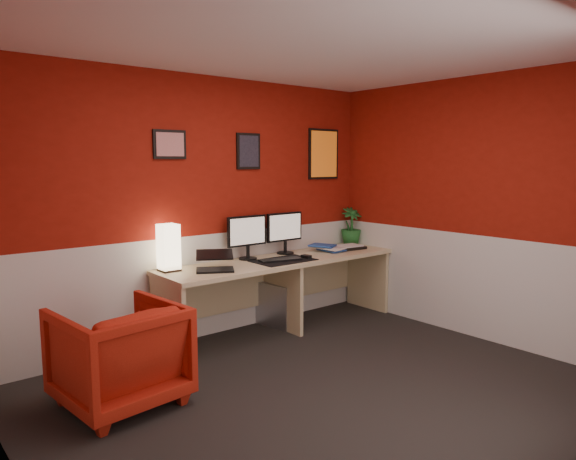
% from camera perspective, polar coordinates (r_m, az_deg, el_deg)
% --- Properties ---
extents(ground, '(4.00, 3.50, 0.01)m').
position_cam_1_polar(ground, '(4.03, 4.58, -17.48)').
color(ground, black).
rests_on(ground, ground).
extents(ceiling, '(4.00, 3.50, 0.01)m').
position_cam_1_polar(ceiling, '(3.74, 5.01, 19.78)').
color(ceiling, white).
rests_on(ceiling, ground).
extents(wall_back, '(4.00, 0.01, 2.50)m').
position_cam_1_polar(wall_back, '(5.08, -9.19, 2.29)').
color(wall_back, maroon).
rests_on(wall_back, ground).
extents(wall_left, '(0.01, 3.50, 2.50)m').
position_cam_1_polar(wall_left, '(2.71, -27.12, -2.94)').
color(wall_left, maroon).
rests_on(wall_left, ground).
extents(wall_right, '(0.01, 3.50, 2.50)m').
position_cam_1_polar(wall_right, '(5.28, 20.51, 2.11)').
color(wall_right, maroon).
rests_on(wall_right, ground).
extents(wainscot_back, '(4.00, 0.01, 1.00)m').
position_cam_1_polar(wainscot_back, '(5.19, -8.99, -5.98)').
color(wainscot_back, silver).
rests_on(wainscot_back, ground).
extents(wainscot_left, '(0.01, 3.50, 1.00)m').
position_cam_1_polar(wainscot_left, '(2.93, -26.10, -17.53)').
color(wainscot_left, silver).
rests_on(wainscot_left, ground).
extents(wainscot_right, '(0.01, 3.50, 1.00)m').
position_cam_1_polar(wainscot_right, '(5.39, 20.12, -5.86)').
color(wainscot_right, silver).
rests_on(wainscot_right, ground).
extents(desk, '(2.60, 0.65, 0.73)m').
position_cam_1_polar(desk, '(5.34, -0.59, -7.01)').
color(desk, '#CDB683').
rests_on(desk, ground).
extents(shoji_lamp, '(0.16, 0.16, 0.40)m').
position_cam_1_polar(shoji_lamp, '(4.77, -12.84, -2.01)').
color(shoji_lamp, '#FFE5B2').
rests_on(shoji_lamp, desk).
extents(laptop, '(0.40, 0.36, 0.22)m').
position_cam_1_polar(laptop, '(4.71, -7.95, -3.12)').
color(laptop, black).
rests_on(laptop, desk).
extents(monitor_left, '(0.45, 0.06, 0.58)m').
position_cam_1_polar(monitor_left, '(5.21, -4.40, -0.05)').
color(monitor_left, black).
rests_on(monitor_left, desk).
extents(monitor_right, '(0.45, 0.06, 0.58)m').
position_cam_1_polar(monitor_right, '(5.51, -0.30, 0.39)').
color(monitor_right, black).
rests_on(monitor_right, desk).
extents(desk_mat, '(0.60, 0.38, 0.01)m').
position_cam_1_polar(desk_mat, '(5.16, -0.50, -3.32)').
color(desk_mat, black).
rests_on(desk_mat, desk).
extents(keyboard, '(0.44, 0.23, 0.02)m').
position_cam_1_polar(keyboard, '(5.14, -0.84, -3.24)').
color(keyboard, black).
rests_on(keyboard, desk_mat).
extents(mouse, '(0.07, 0.10, 0.03)m').
position_cam_1_polar(mouse, '(5.27, 1.99, -2.90)').
color(mouse, black).
rests_on(mouse, desk_mat).
extents(book_bottom, '(0.22, 0.29, 0.03)m').
position_cam_1_polar(book_bottom, '(5.65, 3.95, -2.29)').
color(book_bottom, '#224B9F').
rests_on(book_bottom, desk).
extents(book_middle, '(0.23, 0.31, 0.02)m').
position_cam_1_polar(book_middle, '(5.61, 3.81, -2.09)').
color(book_middle, silver).
rests_on(book_middle, book_bottom).
extents(book_top, '(0.28, 0.32, 0.02)m').
position_cam_1_polar(book_top, '(5.60, 3.36, -1.86)').
color(book_top, '#224B9F').
rests_on(book_top, book_middle).
extents(zen_tray, '(0.38, 0.29, 0.03)m').
position_cam_1_polar(zen_tray, '(5.89, 6.51, -1.91)').
color(zen_tray, black).
rests_on(zen_tray, desk).
extents(potted_plant, '(0.29, 0.29, 0.43)m').
position_cam_1_polar(potted_plant, '(6.19, 6.86, 0.43)').
color(potted_plant, '#19591E').
rests_on(potted_plant, desk).
extents(pc_tower, '(0.26, 0.47, 0.45)m').
position_cam_1_polar(pc_tower, '(5.50, -1.23, -8.08)').
color(pc_tower, '#99999E').
rests_on(pc_tower, ground).
extents(armchair, '(0.85, 0.87, 0.72)m').
position_cam_1_polar(armchair, '(3.94, -17.86, -12.77)').
color(armchair, '#B42312').
rests_on(armchair, ground).
extents(art_left, '(0.32, 0.02, 0.26)m').
position_cam_1_polar(art_left, '(4.88, -12.73, 9.05)').
color(art_left, red).
rests_on(art_left, wall_back).
extents(art_center, '(0.28, 0.02, 0.36)m').
position_cam_1_polar(art_center, '(5.33, -4.33, 8.53)').
color(art_center, black).
rests_on(art_center, wall_back).
extents(art_right, '(0.44, 0.02, 0.56)m').
position_cam_1_polar(art_right, '(5.99, 3.87, 8.22)').
color(art_right, orange).
rests_on(art_right, wall_back).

